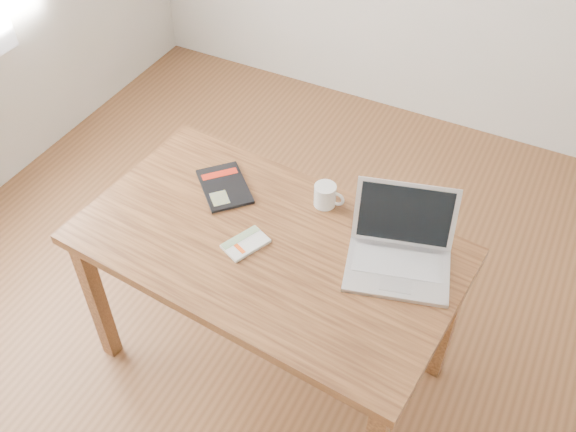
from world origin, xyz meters
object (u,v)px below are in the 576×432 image
at_px(black_guidebook, 224,186).
at_px(coffee_mug, 326,195).
at_px(laptop, 400,250).
at_px(desk, 268,259).
at_px(white_guidebook, 246,244).

distance_m(black_guidebook, coffee_mug, 0.40).
bearing_deg(laptop, desk, -178.96).
xyz_separation_m(desk, coffee_mug, (0.10, 0.27, 0.14)).
xyz_separation_m(desk, white_guidebook, (-0.06, -0.05, 0.10)).
height_order(black_guidebook, coffee_mug, coffee_mug).
height_order(desk, laptop, laptop).
height_order(white_guidebook, laptop, laptop).
distance_m(white_guidebook, coffee_mug, 0.36).
xyz_separation_m(white_guidebook, coffee_mug, (0.16, 0.32, 0.04)).
bearing_deg(laptop, white_guidebook, -176.10).
relative_size(desk, black_guidebook, 4.80).
bearing_deg(black_guidebook, desk, -78.62).
xyz_separation_m(desk, black_guidebook, (-0.29, 0.18, 0.10)).
height_order(desk, white_guidebook, white_guidebook).
relative_size(white_guidebook, coffee_mug, 1.52).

